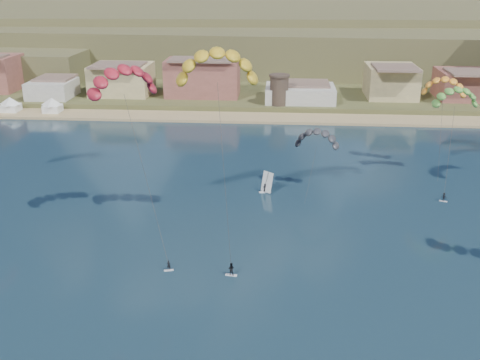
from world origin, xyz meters
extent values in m
cube|color=tan|center=(0.00, 106.00, 0.25)|extent=(2200.00, 12.00, 0.90)
cube|color=brown|center=(0.00, 560.00, 0.00)|extent=(2200.00, 900.00, 4.00)
cube|color=brown|center=(40.00, 220.00, 9.50)|extent=(320.00, 150.00, 15.00)
cube|color=brown|center=(-40.00, 260.00, 11.00)|extent=(380.00, 170.00, 18.00)
cylinder|color=#47382D|center=(5.00, 114.00, 6.00)|extent=(5.20, 5.20, 8.00)
cylinder|color=#47382D|center=(5.00, 114.00, 10.30)|extent=(5.82, 5.82, 0.60)
cube|color=white|center=(-70.00, 106.00, 1.70)|extent=(4.50, 4.50, 2.00)
pyramid|color=white|center=(-70.00, 106.00, 4.70)|extent=(6.40, 6.40, 2.00)
cube|color=white|center=(-58.00, 106.00, 1.70)|extent=(4.50, 4.50, 2.00)
pyramid|color=white|center=(-58.00, 106.00, 4.70)|extent=(6.40, 6.40, 2.00)
cube|color=silver|center=(-9.10, 22.69, 0.04)|extent=(1.36, 0.72, 0.09)
imported|color=black|center=(-9.10, 22.69, 0.84)|extent=(0.62, 0.49, 1.50)
cylinder|color=#262626|center=(-13.03, 28.65, 11.35)|extent=(0.05, 0.05, 25.23)
cube|color=silver|center=(-0.46, 22.05, 0.05)|extent=(1.61, 0.70, 0.10)
imported|color=black|center=(-0.46, 22.05, 1.00)|extent=(0.97, 0.80, 1.80)
cylinder|color=#262626|center=(-1.92, 28.25, 12.44)|extent=(0.05, 0.05, 25.93)
cube|color=silver|center=(34.77, 50.26, 0.05)|extent=(1.42, 0.88, 0.09)
imported|color=black|center=(34.77, 50.26, 0.87)|extent=(1.16, 0.92, 1.57)
cylinder|color=#262626|center=(36.50, 56.36, 7.69)|extent=(0.05, 0.05, 18.43)
cylinder|color=#262626|center=(12.34, 50.94, 4.20)|extent=(0.04, 0.04, 11.17)
cylinder|color=#262626|center=(37.31, 63.69, 7.80)|extent=(0.04, 0.04, 17.00)
cube|color=silver|center=(3.11, 52.25, 0.05)|extent=(2.27, 1.16, 0.11)
imported|color=black|center=(3.11, 52.25, 0.89)|extent=(0.87, 0.68, 1.57)
cube|color=white|center=(3.48, 52.25, 2.02)|extent=(1.41, 2.50, 3.75)
camera|label=1|loc=(5.65, -44.36, 39.11)|focal=42.35mm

